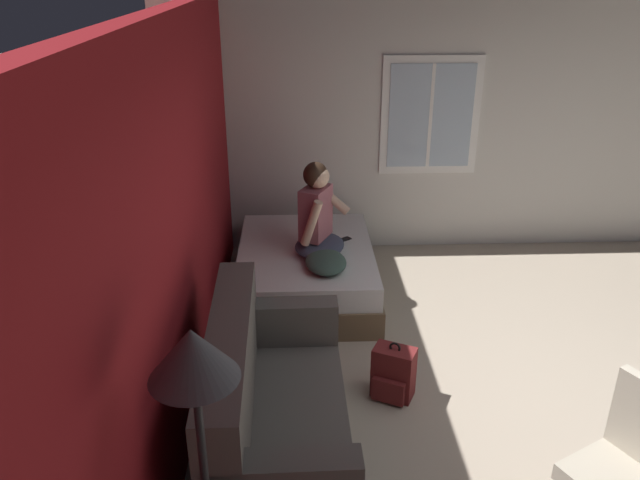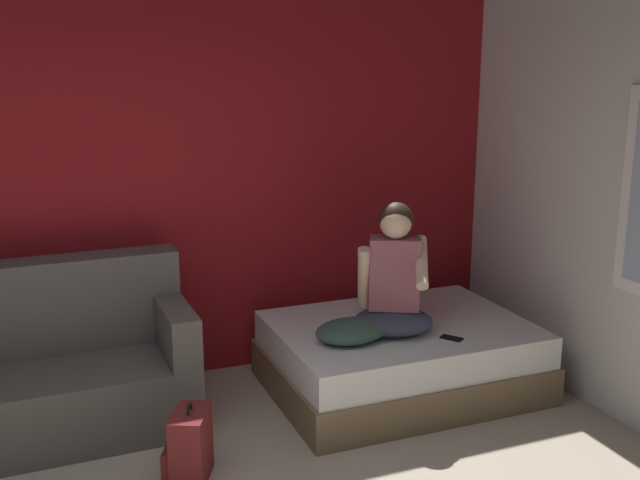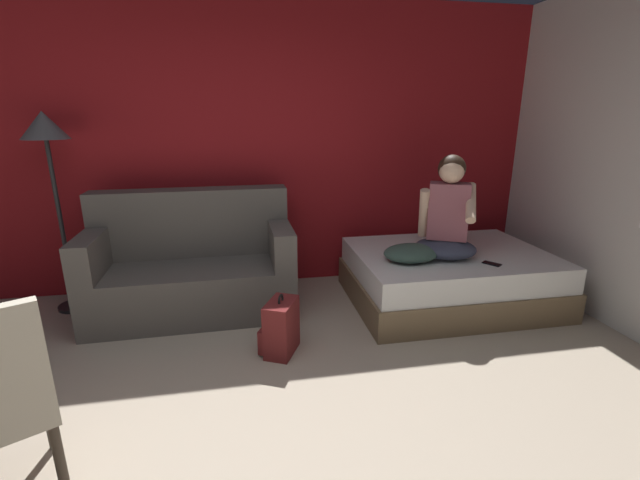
{
  "view_description": "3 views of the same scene",
  "coord_description": "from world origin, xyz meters",
  "px_view_note": "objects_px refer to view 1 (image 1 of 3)",
  "views": [
    {
      "loc": [
        -3.43,
        1.81,
        2.95
      ],
      "look_at": [
        0.89,
        1.64,
        1.02
      ],
      "focal_mm": 35.0,
      "sensor_mm": 36.0,
      "label": 1
    },
    {
      "loc": [
        -0.39,
        -2.57,
        2.25
      ],
      "look_at": [
        1.24,
        1.51,
        1.19
      ],
      "focal_mm": 42.0,
      "sensor_mm": 36.0,
      "label": 2
    },
    {
      "loc": [
        0.09,
        -1.66,
        1.68
      ],
      "look_at": [
        0.66,
        1.35,
        0.77
      ],
      "focal_mm": 24.0,
      "sensor_mm": 36.0,
      "label": 3
    }
  ],
  "objects_px": {
    "bed": "(306,271)",
    "couch": "(270,416)",
    "person_seated": "(318,218)",
    "side_chair": "(629,466)",
    "cell_phone": "(344,239)",
    "throw_pillow": "(326,262)",
    "floor_lamp": "(196,389)",
    "backpack": "(393,374)"
  },
  "relations": [
    {
      "from": "couch",
      "to": "cell_phone",
      "type": "relative_size",
      "value": 11.9
    },
    {
      "from": "backpack",
      "to": "cell_phone",
      "type": "bearing_deg",
      "value": 7.48
    },
    {
      "from": "side_chair",
      "to": "backpack",
      "type": "xyz_separation_m",
      "value": [
        1.31,
        1.04,
        -0.34
      ]
    },
    {
      "from": "person_seated",
      "to": "bed",
      "type": "bearing_deg",
      "value": 43.25
    },
    {
      "from": "bed",
      "to": "side_chair",
      "type": "bearing_deg",
      "value": -150.51
    },
    {
      "from": "side_chair",
      "to": "cell_phone",
      "type": "xyz_separation_m",
      "value": [
        3.09,
        1.28,
        -0.05
      ]
    },
    {
      "from": "couch",
      "to": "backpack",
      "type": "bearing_deg",
      "value": -52.5
    },
    {
      "from": "cell_phone",
      "to": "side_chair",
      "type": "bearing_deg",
      "value": -13.05
    },
    {
      "from": "side_chair",
      "to": "floor_lamp",
      "type": "relative_size",
      "value": 0.58
    },
    {
      "from": "throw_pillow",
      "to": "floor_lamp",
      "type": "xyz_separation_m",
      "value": [
        -2.91,
        0.65,
        0.88
      ]
    },
    {
      "from": "backpack",
      "to": "floor_lamp",
      "type": "relative_size",
      "value": 0.27
    },
    {
      "from": "side_chair",
      "to": "floor_lamp",
      "type": "distance_m",
      "value": 2.35
    },
    {
      "from": "person_seated",
      "to": "throw_pillow",
      "type": "relative_size",
      "value": 1.82
    },
    {
      "from": "person_seated",
      "to": "floor_lamp",
      "type": "bearing_deg",
      "value": 169.65
    },
    {
      "from": "bed",
      "to": "couch",
      "type": "bearing_deg",
      "value": 173.43
    },
    {
      "from": "bed",
      "to": "cell_phone",
      "type": "height_order",
      "value": "cell_phone"
    },
    {
      "from": "couch",
      "to": "throw_pillow",
      "type": "bearing_deg",
      "value": -13.31
    },
    {
      "from": "couch",
      "to": "side_chair",
      "type": "bearing_deg",
      "value": -108.45
    },
    {
      "from": "side_chair",
      "to": "throw_pillow",
      "type": "bearing_deg",
      "value": 30.97
    },
    {
      "from": "bed",
      "to": "floor_lamp",
      "type": "relative_size",
      "value": 1.04
    },
    {
      "from": "person_seated",
      "to": "backpack",
      "type": "bearing_deg",
      "value": -161.49
    },
    {
      "from": "backpack",
      "to": "throw_pillow",
      "type": "distance_m",
      "value": 1.29
    },
    {
      "from": "couch",
      "to": "person_seated",
      "type": "height_order",
      "value": "person_seated"
    },
    {
      "from": "couch",
      "to": "backpack",
      "type": "height_order",
      "value": "couch"
    },
    {
      "from": "throw_pillow",
      "to": "side_chair",
      "type": "bearing_deg",
      "value": -149.03
    },
    {
      "from": "person_seated",
      "to": "backpack",
      "type": "relative_size",
      "value": 1.91
    },
    {
      "from": "bed",
      "to": "throw_pillow",
      "type": "xyz_separation_m",
      "value": [
        -0.45,
        -0.17,
        0.31
      ]
    },
    {
      "from": "couch",
      "to": "cell_phone",
      "type": "distance_m",
      "value": 2.54
    },
    {
      "from": "bed",
      "to": "floor_lamp",
      "type": "xyz_separation_m",
      "value": [
        -3.36,
        0.48,
        1.19
      ]
    },
    {
      "from": "person_seated",
      "to": "floor_lamp",
      "type": "height_order",
      "value": "floor_lamp"
    },
    {
      "from": "throw_pillow",
      "to": "backpack",
      "type": "bearing_deg",
      "value": -159.18
    },
    {
      "from": "couch",
      "to": "throw_pillow",
      "type": "distance_m",
      "value": 1.89
    },
    {
      "from": "couch",
      "to": "side_chair",
      "type": "height_order",
      "value": "couch"
    },
    {
      "from": "couch",
      "to": "side_chair",
      "type": "relative_size",
      "value": 1.75
    },
    {
      "from": "bed",
      "to": "floor_lamp",
      "type": "height_order",
      "value": "floor_lamp"
    },
    {
      "from": "throw_pillow",
      "to": "floor_lamp",
      "type": "distance_m",
      "value": 3.1
    },
    {
      "from": "side_chair",
      "to": "cell_phone",
      "type": "distance_m",
      "value": 3.35
    },
    {
      "from": "bed",
      "to": "couch",
      "type": "relative_size",
      "value": 1.03
    },
    {
      "from": "person_seated",
      "to": "couch",
      "type": "bearing_deg",
      "value": 170.19
    },
    {
      "from": "bed",
      "to": "side_chair",
      "type": "relative_size",
      "value": 1.8
    },
    {
      "from": "couch",
      "to": "person_seated",
      "type": "distance_m",
      "value": 2.24
    },
    {
      "from": "bed",
      "to": "couch",
      "type": "xyz_separation_m",
      "value": [
        -2.28,
        0.26,
        0.16
      ]
    }
  ]
}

